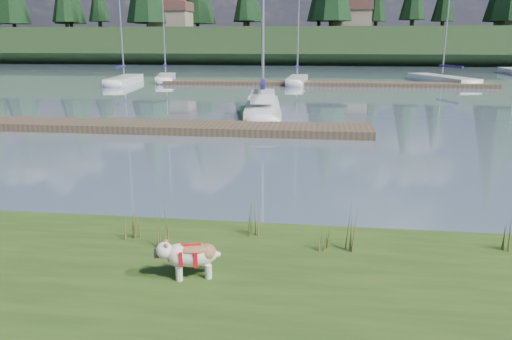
# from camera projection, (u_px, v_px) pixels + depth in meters

# --- Properties ---
(ground) EXTENTS (200.00, 200.00, 0.00)m
(ground) POSITION_uv_depth(u_px,v_px,m) (296.00, 85.00, 39.17)
(ground) COLOR gray
(ground) RESTS_ON ground
(ridge) EXTENTS (200.00, 20.00, 5.00)m
(ridge) POSITION_uv_depth(u_px,v_px,m) (311.00, 46.00, 79.79)
(ridge) COLOR #1E3118
(ridge) RESTS_ON ground
(bulldog) EXTENTS (0.87, 0.50, 0.51)m
(bulldog) POSITION_uv_depth(u_px,v_px,m) (191.00, 254.00, 6.67)
(bulldog) COLOR silver
(bulldog) RESTS_ON bank
(sailboat_main) EXTENTS (2.38, 7.83, 11.21)m
(sailboat_main) POSITION_uv_depth(u_px,v_px,m) (263.00, 105.00, 23.95)
(sailboat_main) COLOR white
(sailboat_main) RESTS_ON ground
(dock_near) EXTENTS (16.00, 2.00, 0.30)m
(dock_near) POSITION_uv_depth(u_px,v_px,m) (165.00, 127.00, 19.50)
(dock_near) COLOR #4C3D2C
(dock_near) RESTS_ON ground
(dock_far) EXTENTS (26.00, 2.20, 0.30)m
(dock_far) POSITION_uv_depth(u_px,v_px,m) (321.00, 84.00, 38.88)
(dock_far) COLOR #4C3D2C
(dock_far) RESTS_ON ground
(sailboat_bg_0) EXTENTS (2.46, 7.87, 11.26)m
(sailboat_bg_0) POSITION_uv_depth(u_px,v_px,m) (127.00, 79.00, 41.22)
(sailboat_bg_0) COLOR white
(sailboat_bg_0) RESTS_ON ground
(sailboat_bg_1) EXTENTS (3.02, 7.04, 10.44)m
(sailboat_bg_1) POSITION_uv_depth(u_px,v_px,m) (166.00, 77.00, 43.13)
(sailboat_bg_1) COLOR white
(sailboat_bg_1) RESTS_ON ground
(sailboat_bg_2) EXTENTS (1.54, 6.85, 10.37)m
(sailboat_bg_2) POSITION_uv_depth(u_px,v_px,m) (298.00, 79.00, 41.03)
(sailboat_bg_2) COLOR white
(sailboat_bg_2) RESTS_ON ground
(sailboat_bg_3) EXTENTS (4.80, 9.40, 13.54)m
(sailboat_bg_3) POSITION_uv_depth(u_px,v_px,m) (436.00, 78.00, 42.14)
(sailboat_bg_3) COLOR white
(sailboat_bg_3) RESTS_ON ground
(weed_0) EXTENTS (0.17, 0.14, 0.65)m
(weed_0) POSITION_uv_depth(u_px,v_px,m) (162.00, 230.00, 7.64)
(weed_0) COLOR #475B23
(weed_0) RESTS_ON bank
(weed_1) EXTENTS (0.17, 0.14, 0.57)m
(weed_1) POSITION_uv_depth(u_px,v_px,m) (253.00, 221.00, 8.12)
(weed_1) COLOR #475B23
(weed_1) RESTS_ON bank
(weed_2) EXTENTS (0.17, 0.14, 0.75)m
(weed_2) POSITION_uv_depth(u_px,v_px,m) (353.00, 231.00, 7.51)
(weed_2) COLOR #475B23
(weed_2) RESTS_ON bank
(weed_3) EXTENTS (0.17, 0.14, 0.56)m
(weed_3) POSITION_uv_depth(u_px,v_px,m) (132.00, 224.00, 7.99)
(weed_3) COLOR #475B23
(weed_3) RESTS_ON bank
(weed_4) EXTENTS (0.17, 0.14, 0.42)m
(weed_4) POSITION_uv_depth(u_px,v_px,m) (324.00, 239.00, 7.58)
(weed_4) COLOR #475B23
(weed_4) RESTS_ON bank
(weed_5) EXTENTS (0.17, 0.14, 0.53)m
(weed_5) POSITION_uv_depth(u_px,v_px,m) (505.00, 236.00, 7.56)
(weed_5) COLOR #475B23
(weed_5) RESTS_ON bank
(mud_lip) EXTENTS (60.00, 0.50, 0.14)m
(mud_lip) POSITION_uv_depth(u_px,v_px,m) (200.00, 237.00, 8.84)
(mud_lip) COLOR #33281C
(mud_lip) RESTS_ON ground
(house_0) EXTENTS (6.30, 5.30, 4.65)m
(house_0) POSITION_uv_depth(u_px,v_px,m) (171.00, 15.00, 78.48)
(house_0) COLOR gray
(house_0) RESTS_ON ridge
(house_1) EXTENTS (6.30, 5.30, 4.65)m
(house_1) POSITION_uv_depth(u_px,v_px,m) (351.00, 14.00, 75.90)
(house_1) COLOR gray
(house_1) RESTS_ON ridge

